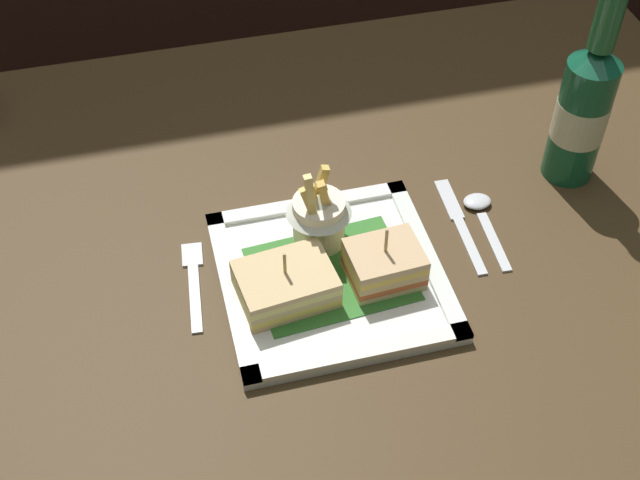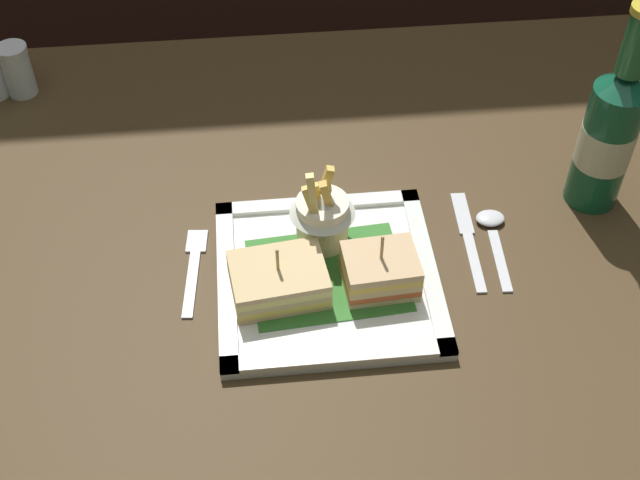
# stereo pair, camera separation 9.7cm
# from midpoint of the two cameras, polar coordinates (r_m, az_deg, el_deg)

# --- Properties ---
(dining_table) EXTENTS (1.24, 0.91, 0.73)m
(dining_table) POSITION_cam_midpoint_polar(r_m,az_deg,el_deg) (1.12, -3.12, -5.49)
(dining_table) COLOR #44311B
(dining_table) RESTS_ON ground_plane
(square_plate) EXTENTS (0.25, 0.25, 0.02)m
(square_plate) POSITION_cam_midpoint_polar(r_m,az_deg,el_deg) (0.98, -2.11, -2.58)
(square_plate) COLOR white
(square_plate) RESTS_ON dining_table
(sandwich_half_left) EXTENTS (0.11, 0.09, 0.07)m
(sandwich_half_left) POSITION_cam_midpoint_polar(r_m,az_deg,el_deg) (0.94, -5.25, -3.13)
(sandwich_half_left) COLOR tan
(sandwich_half_left) RESTS_ON square_plate
(sandwich_half_right) EXTENTS (0.08, 0.07, 0.08)m
(sandwich_half_right) POSITION_cam_midpoint_polar(r_m,az_deg,el_deg) (0.95, 1.42, -1.79)
(sandwich_half_right) COLOR #D1B67A
(sandwich_half_right) RESTS_ON square_plate
(fries_cup) EXTENTS (0.08, 0.08, 0.11)m
(fries_cup) POSITION_cam_midpoint_polar(r_m,az_deg,el_deg) (0.98, -2.94, 1.71)
(fries_cup) COLOR white
(fries_cup) RESTS_ON square_plate
(beer_bottle) EXTENTS (0.07, 0.07, 0.27)m
(beer_bottle) POSITION_cam_midpoint_polar(r_m,az_deg,el_deg) (1.08, 14.68, 8.38)
(beer_bottle) COLOR #145432
(beer_bottle) RESTS_ON dining_table
(fork) EXTENTS (0.03, 0.13, 0.00)m
(fork) POSITION_cam_midpoint_polar(r_m,az_deg,el_deg) (1.00, -11.17, -2.77)
(fork) COLOR silver
(fork) RESTS_ON dining_table
(knife) EXTENTS (0.02, 0.16, 0.00)m
(knife) POSITION_cam_midpoint_polar(r_m,az_deg,el_deg) (1.05, 6.63, 1.14)
(knife) COLOR silver
(knife) RESTS_ON dining_table
(spoon) EXTENTS (0.04, 0.13, 0.01)m
(spoon) POSITION_cam_midpoint_polar(r_m,az_deg,el_deg) (1.06, 8.15, 1.75)
(spoon) COLOR silver
(spoon) RESTS_ON dining_table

